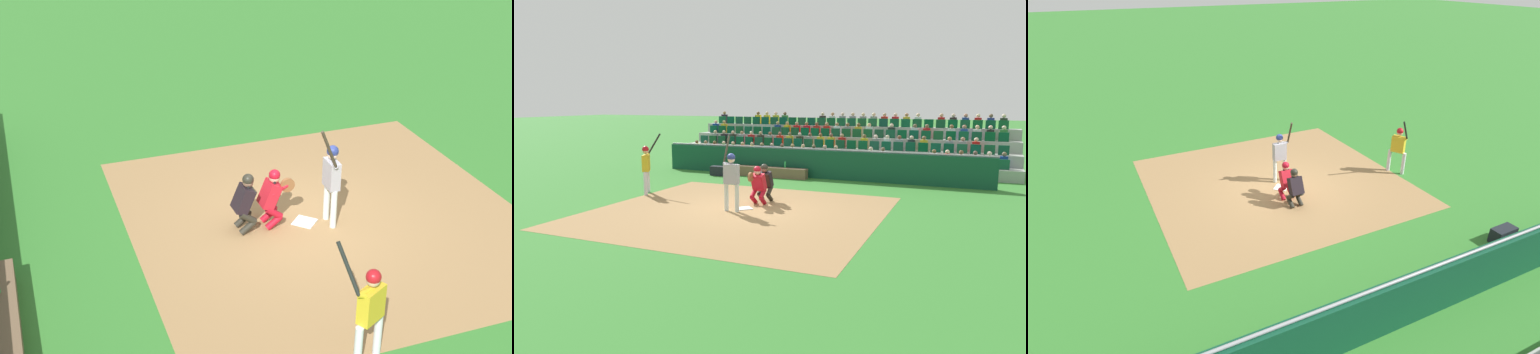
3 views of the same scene
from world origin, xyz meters
The scene contains 12 objects.
ground_plane centered at (0.00, 0.00, 0.00)m, with size 160.00×160.00×0.00m, color #31752B.
infield_dirt_patch centered at (0.00, 0.50, 0.00)m, with size 8.49×8.19×0.01m, color #997449.
home_plate_marker centered at (0.00, 0.00, 0.02)m, with size 0.44×0.44×0.02m, color white.
batter_at_plate centered at (0.19, 0.48, 1.11)m, with size 0.57×0.53×2.26m.
catcher_crouching centered at (-0.14, -0.68, 0.72)m, with size 0.46×0.71×1.29m.
home_plate_umpire centered at (-0.13, -1.27, 0.70)m, with size 0.47×0.46×1.29m.
dugout_wall centered at (0.00, -6.62, 0.62)m, with size 14.64×0.24×1.29m.
dugout_bench centered at (1.84, -6.07, 0.22)m, with size 3.48×0.40×0.44m, color brown.
water_bottle_on_bench centered at (1.13, -6.15, 0.58)m, with size 0.07×0.07×0.28m, color green.
equipment_duffel_bag centered at (4.11, -5.53, 0.21)m, with size 0.72×0.36×0.42m, color black.
on_deck_batter centered at (4.35, -0.78, 1.08)m, with size 0.57×0.84×2.16m.
bleacher_stand centered at (-0.01, -11.13, 0.80)m, with size 16.72×4.17×2.72m.
Camera 2 is at (-6.60, 12.94, 3.32)m, focal length 33.37 mm.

